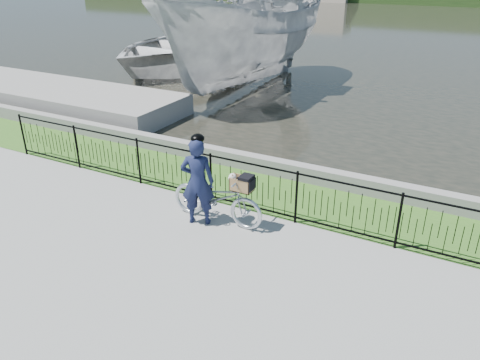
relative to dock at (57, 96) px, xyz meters
The scene contains 10 objects.
ground 11.42m from the dock, 28.81° to the right, with size 120.00×120.00×0.00m, color gray.
grass_strip 10.42m from the dock, 16.17° to the right, with size 60.00×2.00×0.01m, color #36621E.
water 29.26m from the dock, 70.02° to the left, with size 120.00×120.00×0.00m, color black.
quay_wall 10.18m from the dock, 10.76° to the right, with size 60.00×0.30×0.40m, color gray.
fence 10.74m from the dock, 21.31° to the right, with size 14.00×0.06×1.15m, color black, non-canonical shape.
dock is the anchor object (origin of this frame).
bicycle_rig 10.60m from the dock, 25.57° to the right, with size 2.05×0.71×1.18m.
cyclist 10.44m from the dock, 27.44° to the right, with size 0.78×0.66×1.90m.
boat_near 7.60m from the dock, 46.00° to the left, with size 4.43×10.96×5.98m.
boat_far 7.96m from the dock, 87.71° to the left, with size 7.27×9.96×2.02m.
Camera 1 is at (3.91, -6.28, 4.87)m, focal length 35.00 mm.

